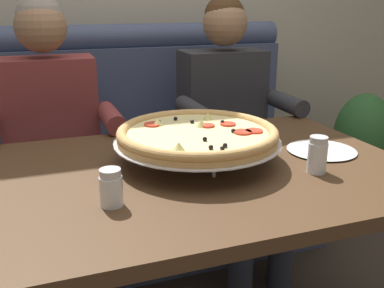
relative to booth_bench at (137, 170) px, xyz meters
The scene contains 9 objects.
booth_bench is the anchor object (origin of this frame).
dining_table 0.96m from the booth_bench, 90.00° to the right, with size 1.32×0.91×0.75m.
diner_left 0.58m from the booth_bench, 146.87° to the right, with size 0.54×0.64×1.27m.
diner_right 0.58m from the booth_bench, 33.13° to the right, with size 0.54×0.64×1.27m.
pizza 0.98m from the booth_bench, 89.14° to the right, with size 0.53×0.53×0.12m.
shaker_pepper_flakes 1.20m from the booth_bench, 73.66° to the right, with size 0.06×0.06×0.11m.
shaker_parmesan 1.21m from the booth_bench, 105.38° to the right, with size 0.06×0.06×0.10m.
plate_near_left 1.09m from the booth_bench, 64.22° to the right, with size 0.24×0.24×0.02m.
potted_plant 1.47m from the booth_bench, ahead, with size 0.36×0.36×0.70m.
Camera 1 is at (-0.45, -1.19, 1.25)m, focal length 41.09 mm.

